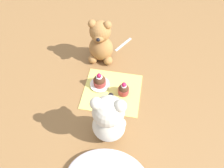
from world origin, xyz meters
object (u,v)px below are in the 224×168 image
object	(u,v)px
cupcake_near_cream_bear	(124,89)
saucer_plate	(100,84)
teddy_bear_cream	(109,119)
cupcake_near_tan_bear	(100,81)
teaspoon	(123,44)
teddy_bear_tan	(101,43)

from	to	relation	value
cupcake_near_cream_bear	saucer_plate	bearing A→B (deg)	-12.31
teddy_bear_cream	cupcake_near_tan_bear	world-z (taller)	teddy_bear_cream
saucer_plate	teaspoon	world-z (taller)	saucer_plate
saucer_plate	cupcake_near_tan_bear	size ratio (longest dim) A/B	1.23
cupcake_near_cream_bear	cupcake_near_tan_bear	size ratio (longest dim) A/B	0.99
teddy_bear_cream	saucer_plate	size ratio (longest dim) A/B	2.78
teddy_bear_cream	teddy_bear_tan	xyz separation A→B (m)	(0.11, -0.37, -0.01)
cupcake_near_tan_bear	teaspoon	xyz separation A→B (m)	(-0.06, -0.27, -0.03)
saucer_plate	teaspoon	distance (m)	0.28
cupcake_near_cream_bear	saucer_plate	distance (m)	0.11
teddy_bear_tan	saucer_plate	xyz separation A→B (m)	(-0.03, 0.16, -0.09)
teaspoon	teddy_bear_tan	bearing A→B (deg)	-8.00
cupcake_near_cream_bear	saucer_plate	size ratio (longest dim) A/B	0.80
cupcake_near_tan_bear	teddy_bear_cream	bearing A→B (deg)	110.89
teddy_bear_cream	saucer_plate	distance (m)	0.25
teddy_bear_cream	cupcake_near_tan_bear	size ratio (longest dim) A/B	3.42
teddy_bear_tan	cupcake_near_tan_bear	size ratio (longest dim) A/B	3.13
saucer_plate	cupcake_near_tan_bear	bearing A→B (deg)	45.00
teaspoon	teddy_bear_cream	bearing A→B (deg)	33.49
cupcake_near_tan_bear	teaspoon	world-z (taller)	cupcake_near_tan_bear
teaspoon	saucer_plate	bearing A→B (deg)	18.19
cupcake_near_cream_bear	teddy_bear_tan	bearing A→B (deg)	-54.12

